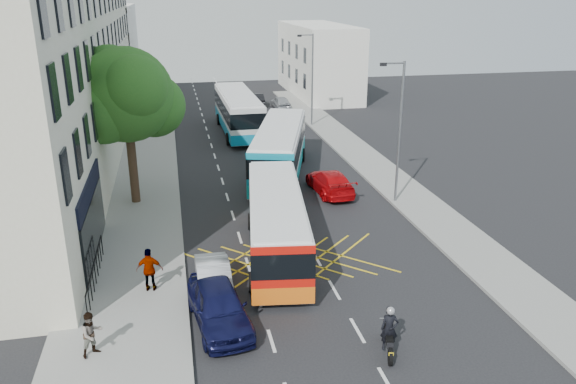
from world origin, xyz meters
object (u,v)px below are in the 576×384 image
bus_far (238,112)px  motorbike (389,331)px  parked_car_blue (219,306)px  pedestrian_near (92,334)px  red_hatchback (330,182)px  distant_car_grey (238,99)px  pedestrian_far (150,270)px  street_tree (126,96)px  lamp_near (398,126)px  distant_car_dark (256,99)px  bus_near (276,222)px  bus_mid (280,150)px  distant_car_silver (281,102)px  parked_car_silver (214,279)px  lamp_far (311,75)px

bus_far → motorbike: 32.53m
parked_car_blue → pedestrian_near: pedestrian_near is taller
red_hatchback → distant_car_grey: 28.91m
pedestrian_far → street_tree: bearing=-75.4°
lamp_near → distant_car_dark: lamp_near is taller
bus_near → red_hatchback: size_ratio=2.23×
parked_car_blue → motorbike: bearing=-35.3°
bus_near → bus_mid: bearing=86.0°
pedestrian_near → red_hatchback: bearing=14.1°
distant_car_silver → distant_car_dark: 3.12m
red_hatchback → pedestrian_near: 18.78m
lamp_near → bus_mid: bearing=129.7°
distant_car_silver → pedestrian_far: bearing=68.2°
lamp_near → bus_far: bearing=109.4°
distant_car_silver → pedestrian_near: size_ratio=2.40×
parked_car_silver → pedestrian_far: size_ratio=2.11×
lamp_near → distant_car_dark: 31.06m
parked_car_silver → distant_car_grey: (5.80, 39.54, -0.05)m
pedestrian_near → street_tree: bearing=52.1°
bus_far → distant_car_dark: (3.35, 11.58, -1.15)m
red_hatchback → distant_car_grey: red_hatchback is taller
street_tree → distant_car_grey: 30.41m
parked_car_blue → red_hatchback: bearing=51.2°
motorbike → pedestrian_near: bearing=-174.4°
red_hatchback → bus_near: bearing=54.3°
parked_car_silver → pedestrian_near: bearing=-141.7°
lamp_near → distant_car_silver: lamp_near is taller
distant_car_grey → pedestrian_near: size_ratio=2.64×
bus_near → red_hatchback: (4.75, 7.56, -0.86)m
distant_car_grey → pedestrian_far: pedestrian_far is taller
bus_far → distant_car_grey: 12.41m
distant_car_dark → pedestrian_far: bearing=76.9°
red_hatchback → motorbike: bearing=77.8°
bus_near → red_hatchback: bearing=65.6°
bus_near → pedestrian_far: size_ratio=5.85×
parked_car_silver → distant_car_dark: size_ratio=0.97×
motorbike → distant_car_dark: (2.23, 44.07, -0.18)m
lamp_far → pedestrian_near: size_ratio=5.00×
bus_mid → pedestrian_near: 20.85m
street_tree → bus_far: street_tree is taller
parked_car_silver → distant_car_dark: (7.74, 38.85, 0.02)m
bus_far → bus_near: bearing=-93.5°
distant_car_dark → bus_far: bearing=75.8°
pedestrian_near → parked_car_blue: bearing=-19.8°
pedestrian_far → lamp_near: bearing=-141.7°
lamp_far → distant_car_dark: (-3.36, 10.62, -3.96)m
bus_near → bus_far: (1.20, 24.11, 0.25)m
distant_car_grey → distant_car_dark: 2.06m
street_tree → bus_mid: size_ratio=0.73×
street_tree → bus_near: size_ratio=0.81×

